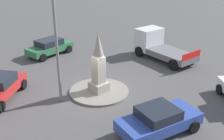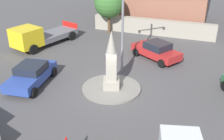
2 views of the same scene
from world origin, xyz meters
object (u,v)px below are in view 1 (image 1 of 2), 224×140
at_px(monument, 99,66).
at_px(streetlamp, 55,25).
at_px(car_blue_near_island, 159,120).
at_px(truck_white_far_side, 158,46).
at_px(car_green_parked_left, 50,47).

distance_m(monument, streetlamp, 3.76).
distance_m(streetlamp, car_blue_near_island, 7.34).
distance_m(monument, truck_white_far_side, 7.90).
bearing_deg(streetlamp, car_green_parked_left, -25.97).
height_order(streetlamp, truck_white_far_side, streetlamp).
bearing_deg(monument, streetlamp, 74.01).
distance_m(streetlamp, truck_white_far_side, 10.75).
height_order(streetlamp, car_green_parked_left, streetlamp).
bearing_deg(truck_white_far_side, car_blue_near_island, 129.74).
relative_size(streetlamp, car_blue_near_island, 1.74).
xyz_separation_m(streetlamp, car_green_parked_left, (7.49, -3.65, -3.92)).
xyz_separation_m(car_green_parked_left, truck_white_far_side, (-6.57, -6.43, 0.29)).
relative_size(monument, car_blue_near_island, 0.85).
xyz_separation_m(monument, car_blue_near_island, (-5.23, 0.53, -1.10)).
xyz_separation_m(monument, truck_white_far_side, (1.60, -7.69, -0.80)).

